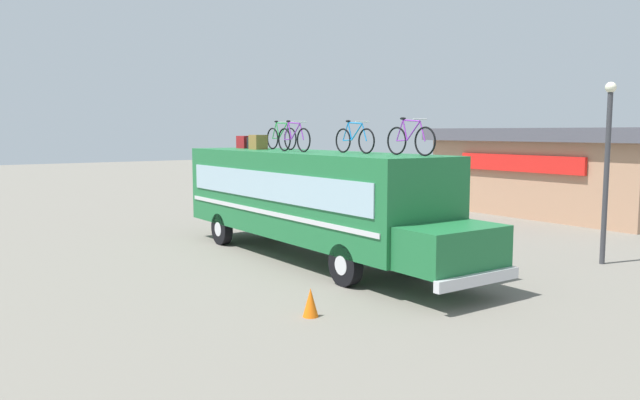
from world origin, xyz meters
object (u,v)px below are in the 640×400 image
Objects in this scene: bus at (310,196)px; traffic_cone at (311,302)px; rooftop_bicycle_2 at (294,139)px; rooftop_bicycle_1 at (281,137)px; luggage_bag_2 at (257,143)px; rooftop_bicycle_3 at (354,139)px; street_lamp at (607,160)px; luggage_bag_3 at (258,142)px; rooftop_bicycle_4 at (410,140)px; luggage_bag_1 at (247,142)px.

traffic_cone is at bearing -33.80° from bus.
rooftop_bicycle_1 is at bearing 158.50° from rooftop_bicycle_2.
luggage_bag_2 is at bearing 169.07° from rooftop_bicycle_2.
rooftop_bicycle_3 is 0.33× the size of street_lamp.
rooftop_bicycle_3 is (5.31, -0.02, 0.17)m from luggage_bag_2.
luggage_bag_2 is 0.78m from luggage_bag_3.
traffic_cone is 0.12× the size of street_lamp.
luggage_bag_2 is at bearing -146.39° from street_lamp.
rooftop_bicycle_2 is 2.93× the size of traffic_cone.
rooftop_bicycle_2 is at bearing -128.35° from bus.
street_lamp is (7.51, 5.78, -0.57)m from rooftop_bicycle_1.
rooftop_bicycle_4 is at bearing 1.17° from luggage_bag_2.
rooftop_bicycle_2 is 6.59m from traffic_cone.
traffic_cone is (4.76, -3.19, -1.53)m from bus.
street_lamp is (0.52, 9.37, 2.59)m from traffic_cone.
rooftop_bicycle_2 is 1.02× the size of rooftop_bicycle_3.
luggage_bag_3 is 0.31× the size of rooftop_bicycle_3.
rooftop_bicycle_1 is at bearing 5.28° from luggage_bag_2.
rooftop_bicycle_4 is (1.96, 0.16, 0.01)m from rooftop_bicycle_3.
luggage_bag_3 is 0.31× the size of rooftop_bicycle_4.
bus is 2.80m from rooftop_bicycle_1.
rooftop_bicycle_3 reaches higher than traffic_cone.
rooftop_bicycle_2 reaches higher than bus.
luggage_bag_2 is 0.10× the size of street_lamp.
rooftop_bicycle_3 is 1.97m from rooftop_bicycle_4.
luggage_bag_2 is 0.28× the size of rooftop_bicycle_1.
luggage_bag_3 is at bearing -176.07° from rooftop_bicycle_3.
rooftop_bicycle_1 is (2.12, 0.11, 0.17)m from luggage_bag_1.
luggage_bag_1 reaches higher than traffic_cone.
luggage_bag_2 is at bearing -174.72° from rooftop_bicycle_1.
luggage_bag_2 reaches higher than bus.
luggage_bag_1 is 6.06m from rooftop_bicycle_3.
luggage_bag_3 is 0.31× the size of rooftop_bicycle_2.
luggage_bag_2 is (0.75, -0.02, -0.02)m from luggage_bag_1.
bus is at bearing -4.45° from luggage_bag_2.
rooftop_bicycle_2 is (3.32, -0.64, 0.18)m from luggage_bag_2.
luggage_bag_1 is 10.20m from traffic_cone.
rooftop_bicycle_1 is at bearing 152.80° from traffic_cone.
luggage_bag_1 is 0.33× the size of rooftop_bicycle_1.
rooftop_bicycle_4 reaches higher than luggage_bag_1.
bus is 7.04× the size of rooftop_bicycle_3.
street_lamp reaches higher than rooftop_bicycle_2.
luggage_bag_1 is 11.29m from street_lamp.
rooftop_bicycle_1 is 1.05× the size of rooftop_bicycle_2.
rooftop_bicycle_4 is (3.96, 0.79, 0.01)m from rooftop_bicycle_2.
street_lamp is (8.18, 6.24, -0.42)m from luggage_bag_3.
street_lamp is at bearing 49.50° from bus.
traffic_cone is (8.36, -3.47, -2.97)m from luggage_bag_2.
rooftop_bicycle_4 is at bearing 4.18° from luggage_bag_3.
luggage_bag_2 is 0.30× the size of rooftop_bicycle_4.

